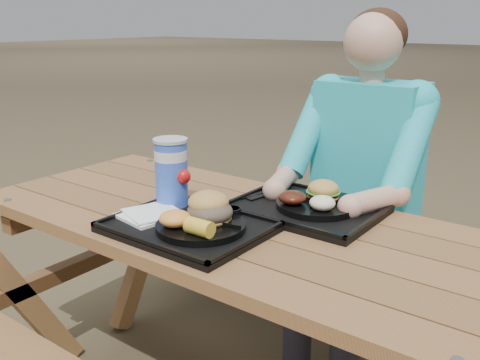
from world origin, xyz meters
The scene contains 17 objects.
picnic_table centered at (0.00, 0.00, 0.38)m, with size 1.80×1.49×0.75m, color #999999, non-canonical shape.
tray_near centered at (-0.07, -0.17, 0.76)m, with size 0.45×0.35×0.02m, color black.
tray_far centered at (0.13, 0.18, 0.76)m, with size 0.45×0.35×0.02m, color black.
plate_near centered at (-0.01, -0.17, 0.78)m, with size 0.26×0.26×0.02m, color black.
plate_far centered at (0.16, 0.19, 0.78)m, with size 0.26×0.26×0.02m, color black.
napkin_stack centered at (-0.21, -0.19, 0.78)m, with size 0.16×0.16×0.02m, color white.
soda_cup centered at (-0.23, -0.06, 0.87)m, with size 0.10×0.10×0.21m, color blue.
condiment_bbq centered at (-0.08, -0.03, 0.79)m, with size 0.05×0.05×0.03m, color #330905.
condiment_mustard centered at (0.00, -0.05, 0.79)m, with size 0.06×0.06×0.03m, color yellow.
sandwich centered at (-0.01, -0.14, 0.86)m, with size 0.13×0.13×0.13m, color #C69445, non-canonical shape.
mac_cheese centered at (-0.06, -0.23, 0.81)m, with size 0.09×0.09×0.05m, color #FFA743.
corn_cob centered at (0.04, -0.24, 0.81)m, with size 0.08×0.08×0.05m, color yellow, non-canonical shape.
cutlery_far centered at (-0.04, 0.19, 0.77)m, with size 0.03×0.15×0.01m, color black.
burger centered at (0.16, 0.24, 0.84)m, with size 0.10×0.10×0.09m, color gold, non-canonical shape.
baked_beans centered at (0.11, 0.13, 0.81)m, with size 0.09×0.09×0.04m, color #46190E.
potato_salad centered at (0.21, 0.14, 0.81)m, with size 0.08×0.08×0.04m, color white.
diner centered at (0.14, 0.62, 0.64)m, with size 0.48×0.84×1.28m, color #17A2A7, non-canonical shape.
Camera 1 is at (0.94, -1.24, 1.35)m, focal length 40.00 mm.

